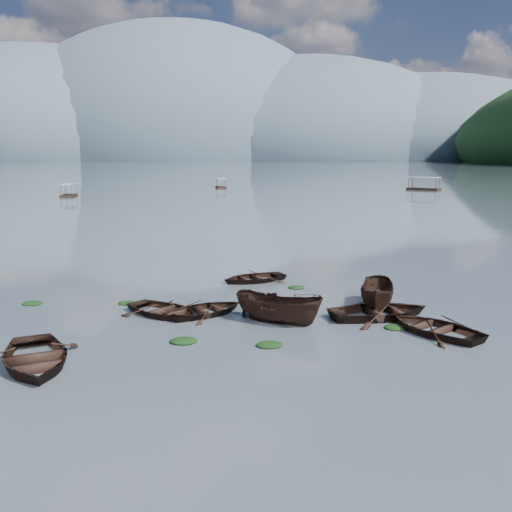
{
  "coord_description": "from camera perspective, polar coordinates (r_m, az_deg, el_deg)",
  "views": [
    {
      "loc": [
        -2.07,
        -17.97,
        7.32
      ],
      "look_at": [
        0.0,
        12.0,
        2.0
      ],
      "focal_mm": 40.0,
      "sensor_mm": 36.0,
      "label": 1
    }
  ],
  "objects": [
    {
      "name": "ground_plane",
      "position": [
        19.52,
        2.48,
        -12.0
      ],
      "size": [
        2400.0,
        2400.0,
        0.0
      ],
      "primitive_type": "plane",
      "color": "#4B555E"
    },
    {
      "name": "haze_mtn_a",
      "position": [
        953.55,
        -19.9,
        9.01
      ],
      "size": [
        520.0,
        520.0,
        280.0
      ],
      "primitive_type": "ellipsoid",
      "color": "#475666",
      "rests_on": "ground"
    },
    {
      "name": "haze_mtn_b",
      "position": [
        919.83,
        -7.67,
        9.5
      ],
      "size": [
        520.0,
        520.0,
        340.0
      ],
      "primitive_type": "ellipsoid",
      "color": "#475666",
      "rests_on": "ground"
    },
    {
      "name": "haze_mtn_c",
      "position": [
        928.93,
        4.92,
        9.56
      ],
      "size": [
        520.0,
        520.0,
        260.0
      ],
      "primitive_type": "ellipsoid",
      "color": "#475666",
      "rests_on": "ground"
    },
    {
      "name": "haze_mtn_d",
      "position": [
        972.86,
        15.59,
        9.25
      ],
      "size": [
        520.0,
        520.0,
        220.0
      ],
      "primitive_type": "ellipsoid",
      "color": "#475666",
      "rests_on": "ground"
    },
    {
      "name": "rowboat_0",
      "position": [
        21.91,
        -21.25,
        -10.19
      ],
      "size": [
        4.81,
        5.64,
        0.99
      ],
      "primitive_type": "imported",
      "rotation": [
        0.0,
        0.0,
        0.34
      ],
      "color": "black",
      "rests_on": "ground"
    },
    {
      "name": "rowboat_1",
      "position": [
        26.85,
        -5.01,
        -5.82
      ],
      "size": [
        4.79,
        4.47,
        0.81
      ],
      "primitive_type": "imported",
      "rotation": [
        0.0,
        0.0,
        2.15
      ],
      "color": "black",
      "rests_on": "ground"
    },
    {
      "name": "rowboat_2",
      "position": [
        25.45,
        2.24,
        -6.69
      ],
      "size": [
        4.41,
        3.63,
        1.63
      ],
      "primitive_type": "imported",
      "rotation": [
        0.0,
        0.0,
        1.0
      ],
      "color": "black",
      "rests_on": "ground"
    },
    {
      "name": "rowboat_3",
      "position": [
        25.15,
        17.42,
        -7.36
      ],
      "size": [
        4.87,
        5.2,
        0.88
      ],
      "primitive_type": "imported",
      "rotation": [
        0.0,
        0.0,
        3.73
      ],
      "color": "black",
      "rests_on": "ground"
    },
    {
      "name": "rowboat_4",
      "position": [
        26.83,
        12.29,
        -6.03
      ],
      "size": [
        5.24,
        4.15,
        0.98
      ],
      "primitive_type": "imported",
      "rotation": [
        0.0,
        0.0,
        1.75
      ],
      "color": "black",
      "rests_on": "ground"
    },
    {
      "name": "rowboat_5",
      "position": [
        28.36,
        12.02,
        -5.14
      ],
      "size": [
        2.84,
        4.47,
        1.62
      ],
      "primitive_type": "imported",
      "rotation": [
        0.0,
        0.0,
        -0.33
      ],
      "color": "black",
      "rests_on": "ground"
    },
    {
      "name": "rowboat_6",
      "position": [
        26.95,
        -9.14,
        -5.85
      ],
      "size": [
        5.0,
        4.91,
        0.85
      ],
      "primitive_type": "imported",
      "rotation": [
        0.0,
        0.0,
        0.84
      ],
      "color": "black",
      "rests_on": "ground"
    },
    {
      "name": "rowboat_7",
      "position": [
        33.62,
        -0.24,
        -2.53
      ],
      "size": [
        4.7,
        4.14,
        0.81
      ],
      "primitive_type": "imported",
      "rotation": [
        0.0,
        0.0,
        5.13
      ],
      "color": "black",
      "rests_on": "ground"
    },
    {
      "name": "weed_clump_0",
      "position": [
        23.05,
        -7.26,
        -8.56
      ],
      "size": [
        1.1,
        0.9,
        0.24
      ],
      "primitive_type": "ellipsoid",
      "color": "black",
      "rests_on": "ground"
    },
    {
      "name": "weed_clump_1",
      "position": [
        27.08,
        0.1,
        -5.64
      ],
      "size": [
        0.99,
        0.79,
        0.22
      ],
      "primitive_type": "ellipsoid",
      "color": "black",
      "rests_on": "ground"
    },
    {
      "name": "weed_clump_2",
      "position": [
        22.44,
        1.35,
        -9.0
      ],
      "size": [
        1.04,
        0.84,
        0.23
      ],
      "primitive_type": "ellipsoid",
      "color": "black",
      "rests_on": "ground"
    },
    {
      "name": "weed_clump_3",
      "position": [
        25.33,
        13.73,
        -7.06
      ],
      "size": [
        0.95,
        0.8,
        0.21
      ],
      "primitive_type": "ellipsoid",
      "color": "black",
      "rests_on": "ground"
    },
    {
      "name": "weed_clump_5",
      "position": [
        30.58,
        -21.47,
        -4.52
      ],
      "size": [
        0.98,
        0.79,
        0.21
      ],
      "primitive_type": "ellipsoid",
      "color": "black",
      "rests_on": "ground"
    },
    {
      "name": "weed_clump_6",
      "position": [
        29.28,
        -12.74,
        -4.69
      ],
      "size": [
        0.93,
        0.78,
        0.19
      ],
      "primitive_type": "ellipsoid",
      "color": "black",
      "rests_on": "ground"
    },
    {
      "name": "weed_clump_7",
      "position": [
        31.93,
        4.08,
        -3.24
      ],
      "size": [
        0.95,
        0.76,
        0.21
      ],
      "primitive_type": "ellipsoid",
      "color": "black",
      "rests_on": "ground"
    },
    {
      "name": "pontoon_left",
      "position": [
        108.64,
        -18.19,
        5.68
      ],
      "size": [
        2.69,
        5.73,
        2.14
      ],
      "primitive_type": null,
      "rotation": [
        0.0,
        0.0,
        0.07
      ],
      "color": "black",
      "rests_on": "ground"
    },
    {
      "name": "pontoon_centre",
      "position": [
        130.31,
        -3.51,
        6.8
      ],
      "size": [
        2.64,
        5.49,
        2.04
      ],
      "primitive_type": null,
      "rotation": [
        0.0,
        0.0,
        0.08
      ],
      "color": "black",
      "rests_on": "ground"
    },
    {
      "name": "pontoon_right",
      "position": [
        127.75,
        16.42,
        6.35
      ],
      "size": [
        7.03,
        6.57,
        2.61
      ],
      "primitive_type": null,
      "rotation": [
        0.0,
        0.0,
        0.87
      ],
      "color": "black",
      "rests_on": "ground"
    }
  ]
}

